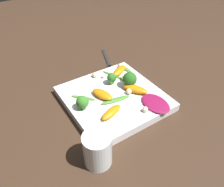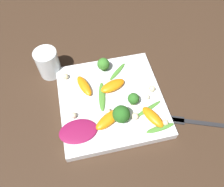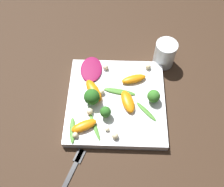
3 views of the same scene
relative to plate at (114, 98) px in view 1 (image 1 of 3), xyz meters
The scene contains 23 objects.
ground_plane 0.01m from the plate, ahead, with size 2.40×2.40×0.00m, color #382619.
plate is the anchor object (origin of this frame).
drinking_glass 0.21m from the plate, 43.17° to the right, with size 0.06×0.06×0.08m.
fork 0.22m from the plate, 152.03° to the left, with size 0.16×0.07×0.01m.
radicchio_leaf_0 0.12m from the plate, 37.90° to the left, with size 0.09×0.07×0.01m.
orange_segment_0 0.08m from the plate, 37.60° to the right, with size 0.05×0.08×0.02m.
orange_segment_1 0.12m from the plate, 137.04° to the left, with size 0.05×0.07×0.02m.
orange_segment_2 0.04m from the plate, 109.91° to the right, with size 0.08×0.05×0.02m.
orange_segment_3 0.07m from the plate, 72.22° to the left, with size 0.08×0.06×0.02m.
broccoli_floret_0 0.11m from the plate, 88.37° to the right, with size 0.03×0.03×0.04m.
broccoli_floret_1 0.07m from the plate, 152.46° to the left, with size 0.03×0.03×0.04m.
broccoli_floret_2 0.08m from the plate, 98.95° to the left, with size 0.04×0.04×0.05m.
arugula_sprig_0 0.10m from the plate, 146.86° to the left, with size 0.08×0.04×0.00m.
arugula_sprig_1 0.09m from the plate, 114.16° to the right, with size 0.06×0.06×0.00m.
arugula_sprig_2 0.03m from the plate, 20.43° to the right, with size 0.03×0.09×0.01m.
arugula_sprig_3 0.15m from the plate, 131.26° to the left, with size 0.07×0.02×0.01m.
macadamia_nut_0 0.11m from the plate, 18.01° to the left, with size 0.02×0.02×0.02m.
macadamia_nut_1 0.15m from the plate, 138.05° to the left, with size 0.02×0.02×0.02m.
macadamia_nut_2 0.11m from the plate, behind, with size 0.02×0.02×0.02m.
macadamia_nut_3 0.05m from the plate, 66.30° to the left, with size 0.02×0.02×0.02m.
macadamia_nut_4 0.09m from the plate, 122.81° to the left, with size 0.02×0.02×0.02m.
macadamia_nut_5 0.14m from the plate, 39.97° to the right, with size 0.02×0.02×0.02m.
macadamia_nut_6 0.10m from the plate, 167.31° to the left, with size 0.01×0.01×0.01m.
Camera 1 is at (0.41, -0.27, 0.44)m, focal length 35.00 mm.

